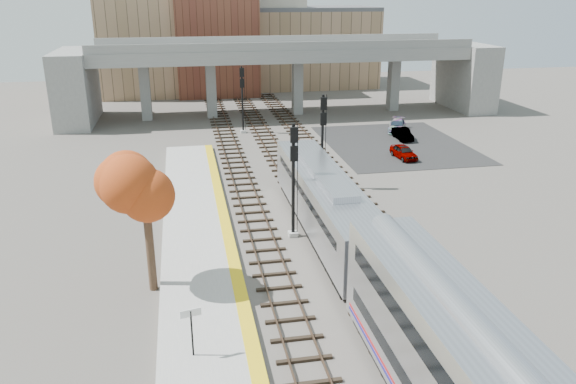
{
  "coord_description": "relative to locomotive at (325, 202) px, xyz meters",
  "views": [
    {
      "loc": [
        -7.75,
        -25.68,
        15.27
      ],
      "look_at": [
        -1.13,
        8.92,
        2.5
      ],
      "focal_mm": 35.0,
      "sensor_mm": 36.0,
      "label": 1
    }
  ],
  "objects": [
    {
      "name": "tree",
      "position": [
        -10.86,
        -5.27,
        3.34
      ],
      "size": [
        3.6,
        3.6,
        7.58
      ],
      "color": "#382619",
      "rests_on": "ground"
    },
    {
      "name": "overpass",
      "position": [
        3.92,
        37.79,
        3.53
      ],
      "size": [
        54.0,
        12.0,
        9.5
      ],
      "color": "slate",
      "rests_on": "ground"
    },
    {
      "name": "buildings_far",
      "position": [
        0.26,
        59.36,
        5.6
      ],
      "size": [
        43.0,
        21.0,
        20.6
      ],
      "color": "#A4805F",
      "rests_on": "ground"
    },
    {
      "name": "car_b",
      "position": [
        14.35,
        22.38,
        -1.62
      ],
      "size": [
        1.42,
        3.79,
        1.24
      ],
      "primitive_type": "imported",
      "rotation": [
        0.0,
        0.0,
        -0.03
      ],
      "color": "#99999E",
      "rests_on": "parking_lot"
    },
    {
      "name": "parking_lot",
      "position": [
        13.0,
        20.79,
        -2.26
      ],
      "size": [
        14.0,
        18.0,
        0.04
      ],
      "primitive_type": "cube",
      "color": "black",
      "rests_on": "ground"
    },
    {
      "name": "platform",
      "position": [
        -8.25,
        -7.21,
        -2.1
      ],
      "size": [
        4.5,
        60.0,
        0.35
      ],
      "primitive_type": "cube",
      "color": "#9E9E99",
      "rests_on": "ground"
    },
    {
      "name": "car_a",
      "position": [
        11.77,
        15.62,
        -1.61
      ],
      "size": [
        1.81,
        3.82,
        1.26
      ],
      "primitive_type": "imported",
      "rotation": [
        0.0,
        0.0,
        0.09
      ],
      "color": "#99999E",
      "rests_on": "parking_lot"
    },
    {
      "name": "signal_mast_mid",
      "position": [
        2.0,
        8.82,
        1.62
      ],
      "size": [
        0.6,
        0.64,
        7.64
      ],
      "color": "#9E9E99",
      "rests_on": "ground"
    },
    {
      "name": "locomotive",
      "position": [
        0.0,
        0.0,
        0.0
      ],
      "size": [
        3.02,
        19.05,
        4.1
      ],
      "color": "#A8AAB2",
      "rests_on": "ground"
    },
    {
      "name": "station_sign",
      "position": [
        -8.94,
        -12.05,
        -0.3
      ],
      "size": [
        0.89,
        0.24,
        2.27
      ],
      "rotation": [
        0.0,
        0.0,
        0.21
      ],
      "color": "black",
      "rests_on": "platform"
    },
    {
      "name": "signal_mast_near",
      "position": [
        -2.1,
        0.02,
        1.54
      ],
      "size": [
        0.6,
        0.64,
        7.52
      ],
      "color": "#9E9E99",
      "rests_on": "ground"
    },
    {
      "name": "yellow_strip",
      "position": [
        -6.35,
        -7.21,
        -1.92
      ],
      "size": [
        0.7,
        60.0,
        0.01
      ],
      "primitive_type": "cube",
      "color": "yellow",
      "rests_on": "platform"
    },
    {
      "name": "ground",
      "position": [
        -1.0,
        -7.21,
        -2.28
      ],
      "size": [
        160.0,
        160.0,
        0.0
      ],
      "primitive_type": "plane",
      "color": "#47423D",
      "rests_on": "ground"
    },
    {
      "name": "car_c",
      "position": [
        15.12,
        25.98,
        -1.59
      ],
      "size": [
        3.53,
        4.83,
        1.3
      ],
      "primitive_type": "imported",
      "rotation": [
        0.0,
        0.0,
        -0.43
      ],
      "color": "#99999E",
      "rests_on": "parking_lot"
    },
    {
      "name": "signal_mast_far",
      "position": [
        -2.1,
        28.68,
        1.46
      ],
      "size": [
        0.6,
        0.64,
        7.4
      ],
      "color": "#9E9E99",
      "rests_on": "ground"
    },
    {
      "name": "tracks",
      "position": [
        -0.07,
        5.29,
        -2.2
      ],
      "size": [
        10.7,
        95.0,
        0.25
      ],
      "color": "black",
      "rests_on": "ground"
    }
  ]
}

